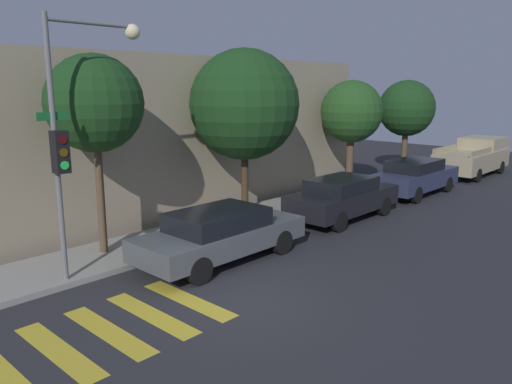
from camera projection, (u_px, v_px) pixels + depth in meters
ground_plane at (237, 302)px, 10.42m from camera, size 60.00×60.00×0.00m
sidewalk at (122, 252)px, 13.30m from camera, size 26.00×2.27×0.14m
building_row at (39, 141)px, 15.79m from camera, size 26.00×6.00×5.40m
crosswalk at (84, 341)px, 8.81m from camera, size 5.17×2.60×0.00m
traffic_light_pole at (76, 119)px, 10.82m from camera, size 2.59×0.56×5.90m
sedan_near_corner at (220, 233)px, 12.74m from camera, size 4.66×1.85×1.35m
sedan_middle at (343, 197)px, 16.74m from camera, size 4.46×1.76×1.43m
sedan_far_end at (415, 176)px, 20.53m from camera, size 4.67×1.77×1.47m
pickup_truck at (474, 157)px, 25.14m from camera, size 5.23×2.01×1.82m
tree_near_corner at (94, 104)px, 12.34m from camera, size 2.44×2.44×5.22m
tree_midblock at (244, 105)px, 16.17m from camera, size 3.59×3.59×5.62m
tree_far_end at (352, 112)px, 20.83m from camera, size 2.60×2.60×4.67m
tree_behind_truck at (407, 109)px, 24.36m from camera, size 2.72×2.72×4.71m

